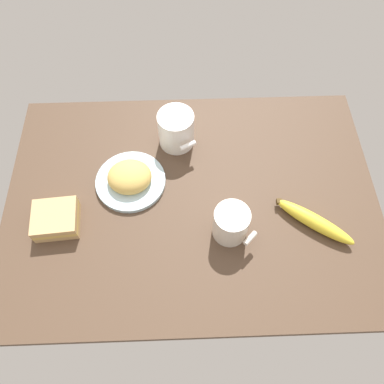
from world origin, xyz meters
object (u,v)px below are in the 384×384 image
object	(u,v)px
plate_of_food	(130,178)
coffee_mug_black	(176,129)
coffee_mug_milky	(231,223)
banana	(314,221)
sandwich_main	(56,219)

from	to	relation	value
plate_of_food	coffee_mug_black	world-z (taller)	coffee_mug_black
coffee_mug_black	coffee_mug_milky	xyz separation A→B (cm)	(-11.73, 26.30, -0.66)
coffee_mug_black	banana	bearing A→B (deg)	141.03
plate_of_food	coffee_mug_milky	bearing A→B (deg)	148.98
plate_of_food	coffee_mug_black	size ratio (longest dim) A/B	1.49
plate_of_food	banana	distance (cm)	44.69
coffee_mug_milky	sandwich_main	bearing A→B (deg)	-4.96
plate_of_food	coffee_mug_black	distance (cm)	17.17
coffee_mug_black	plate_of_food	bearing A→B (deg)	46.77
coffee_mug_milky	banana	world-z (taller)	coffee_mug_milky
plate_of_food	coffee_mug_milky	size ratio (longest dim) A/B	1.81
sandwich_main	banana	world-z (taller)	sandwich_main
plate_of_food	coffee_mug_milky	world-z (taller)	coffee_mug_milky
plate_of_food	coffee_mug_black	xyz separation A→B (cm)	(-11.56, -12.29, 3.19)
coffee_mug_milky	sandwich_main	xyz separation A→B (cm)	(39.67, -3.44, -2.21)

